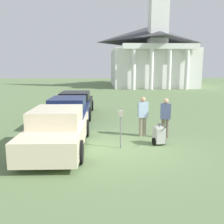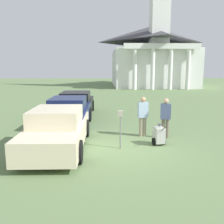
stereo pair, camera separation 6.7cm
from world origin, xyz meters
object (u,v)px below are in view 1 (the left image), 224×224
equipment_cart (159,135)px  parking_meter (121,122)px  parked_car_cream (58,130)px  parked_car_navy (69,114)px  person_worker (143,114)px  parked_car_black (76,104)px  church (150,53)px  person_supervisor (165,116)px

equipment_cart → parking_meter: bearing=-176.4°
parked_car_cream → parked_car_navy: 3.08m
parking_meter → equipment_cart: (1.51, 0.37, -0.59)m
person_worker → equipment_cart: 1.43m
parked_car_black → equipment_cart: 7.28m
parked_car_black → equipment_cart: parked_car_black is taller
parked_car_black → church: size_ratio=0.22×
person_worker → church: size_ratio=0.07×
parked_car_black → parking_meter: (2.28, -6.58, 0.30)m
parking_meter → person_supervisor: bearing=33.4°
parked_car_navy → parking_meter: bearing=-53.6°
parked_car_cream → equipment_cart: (3.79, 0.28, -0.31)m
parked_car_navy → person_supervisor: (4.26, -1.87, 0.25)m
person_worker → equipment_cart: (0.43, -1.23, -0.59)m
parked_car_cream → person_supervisor: size_ratio=2.95×
parked_car_cream → parked_car_navy: bearing=90.7°
parked_car_navy → church: (9.43, 28.48, 4.49)m
church → person_worker: bearing=-101.4°
parked_car_cream → church: (9.43, 31.57, 4.49)m
person_worker → church: church is taller
person_worker → person_supervisor: bearing=155.0°
parked_car_black → church: church is taller
parked_car_cream → church: size_ratio=0.21×
parked_car_black → parking_meter: parked_car_black is taller
parked_car_navy → equipment_cart: size_ratio=4.90×
parked_car_cream → parking_meter: bearing=-1.6°
equipment_cart → church: bearing=69.6°
parking_meter → equipment_cart: parking_meter is taller
parked_car_black → person_worker: 6.01m
parked_car_black → parking_meter: 6.97m
parked_car_cream → parked_car_black: parked_car_cream is taller
parked_car_cream → parked_car_navy: (0.00, 3.08, 0.01)m
parked_car_cream → person_supervisor: bearing=16.6°
person_supervisor → equipment_cart: (-0.47, -0.93, -0.57)m
parked_car_cream → parking_meter: (2.28, -0.09, 0.28)m
parked_car_navy → parking_meter: 3.92m
equipment_cart → church: 32.15m
parked_car_black → person_worker: (3.36, -4.98, 0.29)m
parked_car_black → church: 27.17m
person_supervisor → church: bearing=-87.9°
person_supervisor → parked_car_cream: bearing=27.7°
parked_car_black → person_worker: size_ratio=2.98×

